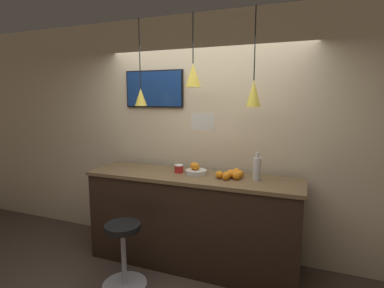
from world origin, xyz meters
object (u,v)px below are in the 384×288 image
(bar_stool, at_px, (123,247))
(mounted_tv, at_px, (154,89))
(fruit_bowl, at_px, (196,170))
(juice_bottle, at_px, (257,168))
(spread_jar, at_px, (179,169))

(bar_stool, bearing_deg, mounted_tv, 99.66)
(bar_stool, relative_size, mounted_tv, 0.83)
(fruit_bowl, relative_size, mounted_tv, 0.30)
(juice_bottle, bearing_deg, fruit_bowl, 179.80)
(juice_bottle, bearing_deg, bar_stool, -150.22)
(fruit_bowl, bearing_deg, mounted_tv, 154.05)
(juice_bottle, height_order, mounted_tv, mounted_tv)
(bar_stool, height_order, mounted_tv, mounted_tv)
(spread_jar, bearing_deg, fruit_bowl, 0.66)
(fruit_bowl, bearing_deg, juice_bottle, -0.20)
(spread_jar, relative_size, mounted_tv, 0.13)
(fruit_bowl, relative_size, spread_jar, 2.32)
(fruit_bowl, xyz_separation_m, spread_jar, (-0.21, -0.00, -0.01))
(bar_stool, distance_m, spread_jar, 1.02)
(juice_bottle, distance_m, spread_jar, 0.89)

